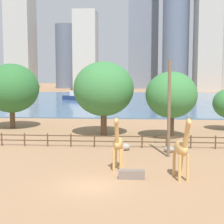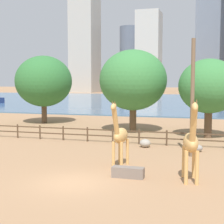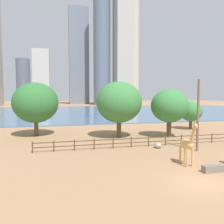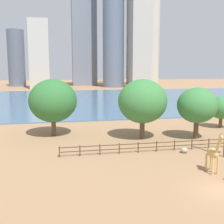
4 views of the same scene
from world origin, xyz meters
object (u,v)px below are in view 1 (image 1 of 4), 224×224
utility_pole (169,109)px  tree_left_large (12,88)px  tree_center_broad (171,95)px  tree_left_small (104,89)px  boulder_near_fence (125,147)px  giraffe_companion (182,149)px  boulder_by_pole (169,149)px  boat_ferry (73,97)px  giraffe_tall (118,144)px  feeding_trough (132,174)px

utility_pole → tree_left_large: tree_left_large is taller
tree_center_broad → tree_left_small: tree_left_small is taller
boulder_near_fence → tree_left_large: 20.51m
giraffe_companion → boulder_near_fence: (-4.12, 8.82, -1.78)m
boulder_by_pole → boat_ferry: size_ratio=0.17×
utility_pole → boat_ferry: utility_pole is taller
boulder_near_fence → tree_left_large: bearing=141.3°
tree_center_broad → tree_left_small: 7.89m
utility_pole → tree_left_large: (-19.32, 14.85, 1.17)m
tree_left_large → giraffe_tall: bearing=-51.7°
boulder_by_pole → tree_left_large: 24.06m
feeding_trough → tree_left_small: 18.10m
utility_pole → tree_center_broad: (1.06, 8.76, 0.71)m
giraffe_tall → tree_center_broad: (5.20, 13.14, 2.91)m
giraffe_tall → boat_ferry: giraffe_tall is taller
boat_ferry → feeding_trough: bearing=136.2°
utility_pole → tree_left_small: 12.40m
feeding_trough → tree_center_broad: bearing=74.9°
boulder_near_fence → tree_center_broad: 9.22m
giraffe_tall → tree_left_small: tree_left_small is taller
boat_ferry → utility_pole: bearing=140.0°
utility_pole → boulder_by_pole: 4.31m
giraffe_companion → tree_center_broad: size_ratio=0.60×
giraffe_tall → utility_pole: 6.43m
utility_pole → boulder_near_fence: utility_pole is taller
tree_left_small → boat_ferry: bearing=104.3°
tree_center_broad → boat_ferry: bearing=111.0°
giraffe_companion → boat_ferry: size_ratio=0.75×
tree_left_small → tree_center_broad: bearing=-12.0°
giraffe_companion → boulder_near_fence: bearing=-164.3°
utility_pole → boat_ferry: 68.86m
tree_left_small → feeding_trough: bearing=-78.2°
feeding_trough → tree_center_broad: (4.15, 15.35, 4.59)m
giraffe_tall → boat_ferry: (-16.57, 69.98, -0.92)m
tree_left_small → boat_ferry: size_ratio=1.44×
giraffe_tall → tree_left_small: size_ratio=0.49×
giraffe_tall → tree_left_small: 15.39m
boulder_by_pole → tree_left_small: tree_left_small is taller
giraffe_companion → boulder_by_pole: bearing=171.1°
feeding_trough → tree_left_small: size_ratio=0.21×
feeding_trough → boulder_near_fence: bearing=94.6°
boulder_by_pole → boat_ferry: bearing=108.2°
boulder_near_fence → boat_ferry: size_ratio=0.15×
feeding_trough → tree_left_large: size_ratio=0.21×
giraffe_tall → giraffe_companion: size_ratio=0.94×
tree_left_large → boat_ferry: size_ratio=1.43×
giraffe_companion → boulder_near_fence: 9.90m
feeding_trough → tree_left_small: bearing=101.8°
utility_pole → tree_left_small: size_ratio=0.97×
tree_center_broad → boat_ferry: 60.99m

